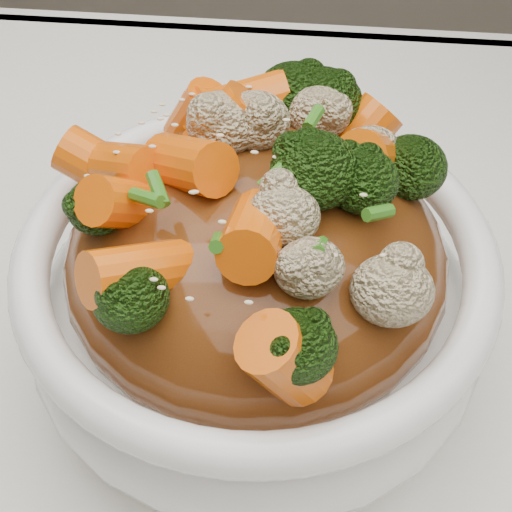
# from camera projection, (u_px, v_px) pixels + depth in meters

# --- Properties ---
(tablecloth) EXTENTS (1.20, 0.80, 0.04)m
(tablecloth) POSITION_uv_depth(u_px,v_px,m) (342.00, 475.00, 0.41)
(tablecloth) COLOR white
(tablecloth) RESTS_ON dining_table
(bowl) EXTENTS (0.27, 0.27, 0.09)m
(bowl) POSITION_uv_depth(u_px,v_px,m) (256.00, 302.00, 0.40)
(bowl) COLOR white
(bowl) RESTS_ON tablecloth
(sauce_base) EXTENTS (0.21, 0.21, 0.10)m
(sauce_base) POSITION_uv_depth(u_px,v_px,m) (256.00, 261.00, 0.38)
(sauce_base) COLOR #5A2C0F
(sauce_base) RESTS_ON bowl
(carrots) EXTENTS (0.21, 0.21, 0.05)m
(carrots) POSITION_uv_depth(u_px,v_px,m) (256.00, 153.00, 0.33)
(carrots) COLOR #EF6107
(carrots) RESTS_ON sauce_base
(broccoli) EXTENTS (0.21, 0.21, 0.05)m
(broccoli) POSITION_uv_depth(u_px,v_px,m) (256.00, 155.00, 0.33)
(broccoli) COLOR black
(broccoli) RESTS_ON sauce_base
(cauliflower) EXTENTS (0.21, 0.21, 0.04)m
(cauliflower) POSITION_uv_depth(u_px,v_px,m) (256.00, 159.00, 0.33)
(cauliflower) COLOR beige
(cauliflower) RESTS_ON sauce_base
(scallions) EXTENTS (0.16, 0.16, 0.02)m
(scallions) POSITION_uv_depth(u_px,v_px,m) (256.00, 151.00, 0.33)
(scallions) COLOR #30711A
(scallions) RESTS_ON sauce_base
(sesame_seeds) EXTENTS (0.19, 0.19, 0.01)m
(sesame_seeds) POSITION_uv_depth(u_px,v_px,m) (256.00, 151.00, 0.33)
(sesame_seeds) COLOR beige
(sesame_seeds) RESTS_ON sauce_base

